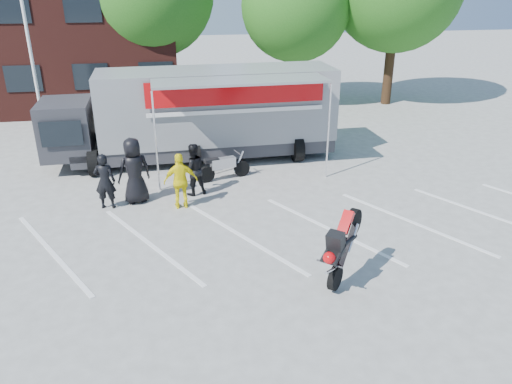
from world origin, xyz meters
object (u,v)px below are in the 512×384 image
object	(u,v)px
tree_mid	(296,6)
spectator_leather_b	(105,181)
flagpole	(31,13)
spectator_leather_a	(134,171)
transporter_truck	(206,158)
stunt_bike_rider	(345,278)
parked_motorcycle	(225,179)
spectator_hivis	(181,181)
spectator_leather_c	(193,169)

from	to	relation	value
tree_mid	spectator_leather_b	distance (m)	14.89
tree_mid	spectator_leather_b	bearing A→B (deg)	-126.26
flagpole	spectator_leather_a	distance (m)	8.28
flagpole	transporter_truck	xyz separation A→B (m)	(6.00, -2.65, -5.05)
stunt_bike_rider	spectator_leather_a	bearing A→B (deg)	175.49
flagpole	spectator_leather_a	size ratio (longest dim) A/B	3.98
parked_motorcycle	spectator_hivis	xyz separation A→B (m)	(-1.49, -2.01, 0.84)
transporter_truck	spectator_hivis	distance (m)	4.46
stunt_bike_rider	spectator_leather_b	distance (m)	7.50
spectator_leather_a	spectator_leather_c	world-z (taller)	spectator_leather_a
stunt_bike_rider	spectator_leather_b	bearing A→B (deg)	-178.35
stunt_bike_rider	spectator_hivis	world-z (taller)	spectator_hivis
spectator_leather_c	parked_motorcycle	bearing A→B (deg)	-150.34
parked_motorcycle	spectator_leather_c	xyz separation A→B (m)	(-1.09, -1.09, 0.83)
transporter_truck	parked_motorcycle	world-z (taller)	transporter_truck
tree_mid	spectator_leather_a	size ratio (longest dim) A/B	3.82
spectator_leather_b	spectator_leather_c	xyz separation A→B (m)	(2.57, 0.56, -0.01)
spectator_leather_c	spectator_hivis	bearing A→B (deg)	51.25
parked_motorcycle	stunt_bike_rider	world-z (taller)	stunt_bike_rider
spectator_leather_c	flagpole	bearing A→B (deg)	-63.37
spectator_leather_c	stunt_bike_rider	bearing A→B (deg)	105.00
flagpole	spectator_leather_c	xyz separation A→B (m)	(5.35, -5.98, -4.23)
spectator_hivis	transporter_truck	bearing A→B (deg)	-107.26
spectator_leather_c	tree_mid	bearing A→B (deg)	-133.42
transporter_truck	spectator_leather_c	size ratio (longest dim) A/B	6.25
stunt_bike_rider	spectator_leather_c	world-z (taller)	spectator_leather_c
tree_mid	parked_motorcycle	xyz separation A→B (m)	(-4.80, -9.89, -4.94)
spectator_leather_b	spectator_hivis	size ratio (longest dim) A/B	1.00
transporter_truck	spectator_leather_b	xyz separation A→B (m)	(-3.22, -3.90, 0.84)
tree_mid	spectator_leather_a	distance (m)	14.16
spectator_leather_a	tree_mid	bearing A→B (deg)	-143.69
flagpole	parked_motorcycle	world-z (taller)	flagpole
parked_motorcycle	spectator_hivis	distance (m)	2.64
flagpole	tree_mid	bearing A→B (deg)	23.97
parked_motorcycle	spectator_hivis	size ratio (longest dim) A/B	1.12
tree_mid	transporter_truck	xyz separation A→B (m)	(-5.25, -7.65, -4.94)
flagpole	parked_motorcycle	xyz separation A→B (m)	(6.45, -4.89, -5.05)
spectator_leather_b	spectator_hivis	bearing A→B (deg)	177.96
spectator_leather_b	transporter_truck	bearing A→B (deg)	-122.32
parked_motorcycle	transporter_truck	bearing A→B (deg)	-4.55
spectator_leather_c	spectator_hivis	xyz separation A→B (m)	(-0.40, -0.92, 0.01)
spectator_hivis	tree_mid	bearing A→B (deg)	-121.35
parked_motorcycle	spectator_leather_b	xyz separation A→B (m)	(-3.67, -1.65, 0.84)
transporter_truck	spectator_leather_b	size ratio (longest dim) A/B	6.15
spectator_leather_c	spectator_hivis	distance (m)	1.00
tree_mid	spectator_leather_c	size ratio (longest dim) A/B	4.64
flagpole	stunt_bike_rider	distance (m)	15.03
stunt_bike_rider	spectator_leather_b	world-z (taller)	spectator_leather_b
flagpole	tree_mid	xyz separation A→B (m)	(11.24, 5.00, -0.11)
tree_mid	parked_motorcycle	bearing A→B (deg)	-115.88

